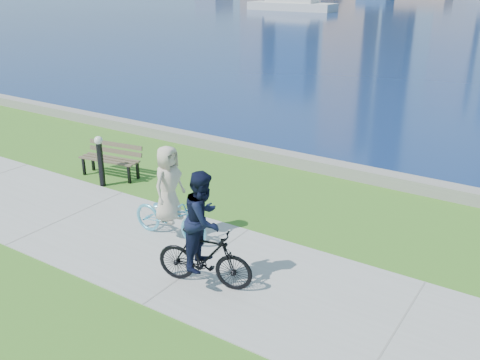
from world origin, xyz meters
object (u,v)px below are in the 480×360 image
object	(u,v)px
park_bench	(112,157)
bollard_lamp	(100,158)
cyclist_man	(204,239)
cyclist_woman	(169,205)

from	to	relation	value
park_bench	bollard_lamp	bearing A→B (deg)	-73.42
park_bench	cyclist_man	bearing A→B (deg)	-37.61
bollard_lamp	cyclist_man	bearing A→B (deg)	-24.64
park_bench	cyclist_woman	world-z (taller)	cyclist_woman
bollard_lamp	cyclist_woman	distance (m)	3.81
bollard_lamp	cyclist_woman	world-z (taller)	cyclist_woman
park_bench	cyclist_woman	xyz separation A→B (m)	(3.91, -2.06, 0.24)
bollard_lamp	cyclist_woman	bearing A→B (deg)	-20.51
park_bench	cyclist_man	distance (m)	6.52
cyclist_man	cyclist_woman	bearing A→B (deg)	43.70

